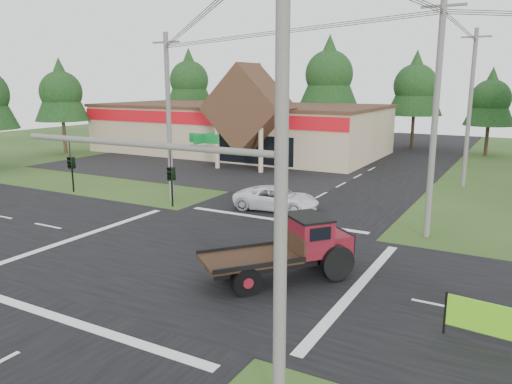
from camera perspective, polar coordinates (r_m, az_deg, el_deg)
The scene contains 18 objects.
ground at distance 22.16m, azimuth -6.21°, elevation -7.46°, with size 120.00×120.00×0.00m, color #274117.
road_ns at distance 22.16m, azimuth -6.22°, elevation -7.44°, with size 12.00×120.00×0.02m, color black.
road_ew at distance 22.16m, azimuth -6.22°, elevation -7.43°, with size 120.00×12.00×0.02m, color black.
parking_apron at distance 45.08m, azimuth -6.89°, elevation 2.77°, with size 28.00×14.00×0.02m, color black.
cvs_building at distance 54.42m, azimuth -1.88°, elevation 7.44°, with size 30.40×18.20×9.19m.
traffic_signal_mast at distance 11.78m, azimuth -4.53°, elevation -2.80°, with size 8.12×0.24×7.00m.
utility_pole_nr at distance 10.70m, azimuth 2.90°, elevation 2.32°, with size 2.00×0.30×11.00m.
utility_pole_nw at distance 32.13m, azimuth -9.95°, elevation 8.46°, with size 2.00×0.30×10.50m.
utility_pole_ne at distance 25.35m, azimuth 19.79°, elevation 8.04°, with size 2.00×0.30×11.50m.
utility_pole_n at distance 39.22m, azimuth 23.24°, elevation 8.85°, with size 2.00×0.30×11.20m.
tree_row_a at distance 70.85m, azimuth -7.66°, elevation 12.76°, with size 6.72×6.72×12.12m.
tree_row_b at distance 67.15m, azimuth 0.44°, elevation 11.74°, with size 5.60×5.60×10.10m.
tree_row_c at distance 62.05m, azimuth 8.35°, elevation 13.42°, with size 7.28×7.28×13.13m.
tree_row_d at distance 60.19m, azimuth 17.78°, elevation 11.73°, with size 6.16×6.16×11.11m.
tree_row_e at distance 57.13m, azimuth 25.26°, elevation 9.79°, with size 5.04×5.04×9.09m.
tree_side_w at distance 57.57m, azimuth -21.43°, elevation 10.79°, with size 5.60×5.60×10.10m.
antique_flatbed_truck at distance 19.30m, azimuth 2.77°, elevation -6.54°, with size 2.27×5.95×2.49m, color #4F0B14, non-canonical shape.
white_pickup at distance 29.90m, azimuth 2.35°, elevation -0.74°, with size 2.34×5.06×1.41m, color white.
Camera 1 is at (12.13, -16.96, 7.51)m, focal length 35.00 mm.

